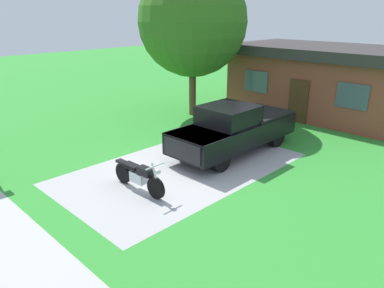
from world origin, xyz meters
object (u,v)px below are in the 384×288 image
motorcycle (139,176)px  pickup_truck (235,128)px  shade_tree (193,21)px  neighbor_house (324,80)px

motorcycle → pickup_truck: (-0.02, 4.66, 0.48)m
shade_tree → neighbor_house: 7.49m
shade_tree → neighbor_house: bearing=47.1°
motorcycle → neighbor_house: size_ratio=0.23×
motorcycle → neighbor_house: (-0.35, 12.48, 1.32)m
motorcycle → shade_tree: 9.92m
shade_tree → neighbor_house: size_ratio=0.77×
pickup_truck → motorcycle: bearing=-89.8°
neighbor_house → motorcycle: bearing=-88.4°
shade_tree → neighbor_house: (4.70, 5.06, -2.90)m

